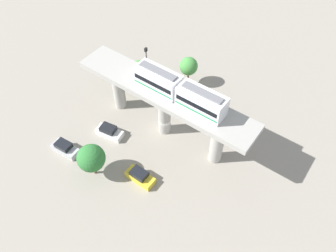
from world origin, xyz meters
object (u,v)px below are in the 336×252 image
Objects in this scene: tree_mid_lot at (91,158)px; signal_post at (147,74)px; parked_car_white at (109,132)px; train at (179,90)px; tree_near_viaduct at (189,66)px; parked_car_yellow at (140,176)px; tree_far_corner at (140,70)px; parked_car_silver at (65,148)px.

tree_mid_lot is 0.50× the size of signal_post.
train is at bearing -66.49° from parked_car_white.
tree_near_viaduct is (16.86, -3.17, 3.13)m from parked_car_white.
tree_near_viaduct is at bearing 15.98° from parked_car_yellow.
parked_car_yellow is at bearing -120.93° from parked_car_white.
tree_far_corner is (11.35, 2.98, 3.00)m from parked_car_white.
tree_far_corner is at bearing 18.89° from tree_mid_lot.
signal_post is (15.40, -3.62, 5.31)m from parked_car_silver.
train is 13.81m from tree_near_viaduct.
signal_post is (12.61, 8.41, 5.31)m from parked_car_yellow.
parked_car_yellow is at bearing -179.33° from train.
signal_post is at bearing -17.95° from parked_car_silver.
parked_car_yellow is at bearing -146.30° from signal_post.
tree_near_viaduct is (20.26, 5.72, 3.13)m from parked_car_yellow.
tree_far_corner is at bearing 64.79° from train.
parked_car_white is 0.82× the size of tree_far_corner.
signal_post is (3.40, 8.31, -3.93)m from train.
parked_car_white is 0.40× the size of signal_post.
train is at bearing -112.26° from signal_post.
parked_car_white is at bearing 169.34° from tree_near_viaduct.
train reaches higher than parked_car_silver.
signal_post is (9.21, -0.48, 5.31)m from parked_car_white.
train reaches higher than tree_mid_lot.
signal_post is at bearing -121.75° from tree_far_corner.
train is 3.05× the size of parked_car_white.
train is at bearing -153.08° from tree_near_viaduct.
parked_car_white is at bearing 177.04° from signal_post.
train is at bearing -49.54° from parked_car_silver.
train is 14.42m from tree_far_corner.
parked_car_white is at bearing -31.63° from parked_car_silver.
parked_car_white is 0.80× the size of tree_mid_lot.
tree_near_viaduct reaches higher than parked_car_white.
signal_post is (-2.14, -3.46, 2.31)m from tree_far_corner.
tree_near_viaduct is 1.01× the size of tree_far_corner.
train is 3.22× the size of parked_car_yellow.
parked_car_yellow is at bearing -81.68° from parked_car_silver.
train is 2.45× the size of tree_mid_lot.
tree_mid_lot is at bearing 116.85° from parked_car_yellow.
parked_car_yellow is (-3.40, -8.89, 0.00)m from parked_car_white.
signal_post is (15.53, 2.59, 2.47)m from tree_mid_lot.
tree_far_corner is at bearing -5.26° from parked_car_silver.
signal_post reaches higher than parked_car_yellow.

